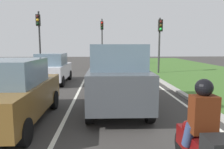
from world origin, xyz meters
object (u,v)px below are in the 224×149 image
object	(u,v)px
car_sedan_left_lane	(12,92)
traffic_light_near_right	(160,35)
car_suv_ahead	(117,76)
car_hatchback_far	(53,68)
traffic_light_far_median	(102,34)
traffic_light_overhead_left	(39,32)
rider_person	(203,113)

from	to	relation	value
car_sedan_left_lane	traffic_light_near_right	bearing A→B (deg)	57.38
car_suv_ahead	car_sedan_left_lane	bearing A→B (deg)	-154.66
car_hatchback_far	traffic_light_far_median	bearing A→B (deg)	76.61
car_hatchback_far	traffic_light_overhead_left	distance (m)	5.91
traffic_light_overhead_left	car_sedan_left_lane	bearing A→B (deg)	-78.19
traffic_light_near_right	traffic_light_overhead_left	xyz separation A→B (m)	(-9.54, 0.94, 0.32)
rider_person	traffic_light_far_median	xyz separation A→B (m)	(-1.54, 21.20, 2.25)
car_sedan_left_lane	traffic_light_near_right	world-z (taller)	traffic_light_near_right
rider_person	traffic_light_near_right	world-z (taller)	traffic_light_near_right
traffic_light_near_right	traffic_light_far_median	xyz separation A→B (m)	(-4.49, 7.42, 0.44)
car_sedan_left_lane	traffic_light_near_right	distance (m)	13.11
car_hatchback_far	rider_person	size ratio (longest dim) A/B	3.20
car_sedan_left_lane	rider_person	bearing A→B (deg)	-34.96
car_hatchback_far	traffic_light_near_right	size ratio (longest dim) A/B	0.86
car_suv_ahead	rider_person	bearing A→B (deg)	-75.83
car_suv_ahead	car_hatchback_far	world-z (taller)	car_suv_ahead
rider_person	traffic_light_far_median	size ratio (longest dim) A/B	0.23
traffic_light_overhead_left	traffic_light_far_median	xyz separation A→B (m)	(5.06, 6.47, 0.12)
traffic_light_far_median	rider_person	bearing A→B (deg)	-85.85
rider_person	traffic_light_overhead_left	distance (m)	16.28
rider_person	traffic_light_far_median	bearing A→B (deg)	92.94
car_sedan_left_lane	rider_person	world-z (taller)	car_sedan_left_lane
traffic_light_overhead_left	traffic_light_far_median	bearing A→B (deg)	52.00
rider_person	traffic_light_far_median	world-z (taller)	traffic_light_far_median
car_suv_ahead	car_hatchback_far	distance (m)	6.42
traffic_light_overhead_left	traffic_light_far_median	distance (m)	8.21
rider_person	traffic_light_overhead_left	size ratio (longest dim) A/B	0.24
car_sedan_left_lane	rider_person	distance (m)	5.08
car_suv_ahead	car_sedan_left_lane	world-z (taller)	car_suv_ahead
traffic_light_near_right	traffic_light_overhead_left	distance (m)	9.60
car_suv_ahead	traffic_light_near_right	world-z (taller)	traffic_light_near_right
traffic_light_overhead_left	traffic_light_far_median	world-z (taller)	traffic_light_far_median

